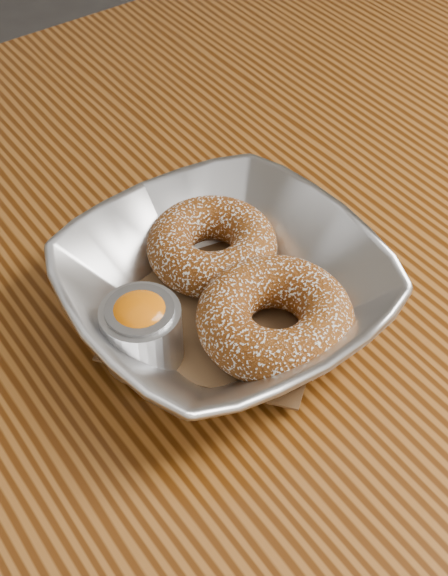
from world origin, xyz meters
TOP-DOWN VIEW (x-y plane):
  - table at (0.00, 0.00)m, footprint 1.20×0.80m
  - serving_bowl at (-0.05, -0.06)m, footprint 0.22×0.22m
  - parchment at (-0.05, -0.06)m, footprint 0.20×0.20m
  - donut_back at (-0.03, -0.02)m, footprint 0.12×0.12m
  - donut_front at (-0.03, -0.11)m, footprint 0.11×0.11m
  - ramekin at (-0.12, -0.07)m, footprint 0.05×0.05m

SIDE VIEW (x-z plane):
  - table at x=0.00m, z-range 0.28..1.03m
  - parchment at x=-0.05m, z-range 0.76..0.76m
  - serving_bowl at x=-0.05m, z-range 0.75..0.80m
  - donut_back at x=-0.03m, z-range 0.76..0.79m
  - donut_front at x=-0.03m, z-range 0.76..0.80m
  - ramekin at x=-0.12m, z-range 0.76..0.81m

